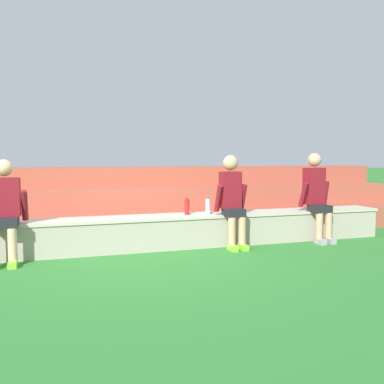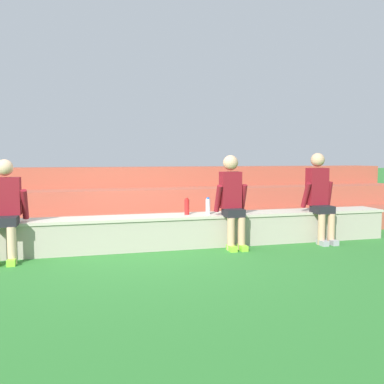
{
  "view_description": "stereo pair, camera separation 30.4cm",
  "coord_description": "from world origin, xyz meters",
  "px_view_note": "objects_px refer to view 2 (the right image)",
  "views": [
    {
      "loc": [
        -1.1,
        -5.76,
        1.36
      ],
      "look_at": [
        0.83,
        0.25,
        0.83
      ],
      "focal_mm": 38.99,
      "sensor_mm": 36.0,
      "label": 1
    },
    {
      "loc": [
        -0.81,
        -5.84,
        1.36
      ],
      "look_at": [
        0.83,
        0.25,
        0.83
      ],
      "focal_mm": 38.99,
      "sensor_mm": 36.0,
      "label": 2
    }
  ],
  "objects_px": {
    "person_far_left": "(5,207)",
    "water_bottle_near_left": "(208,206)",
    "person_center": "(320,195)",
    "water_bottle_mid_right": "(187,207)",
    "person_left_of_center": "(232,198)"
  },
  "relations": [
    {
      "from": "person_center",
      "to": "water_bottle_mid_right",
      "type": "xyz_separation_m",
      "value": [
        -2.13,
        0.23,
        -0.15
      ]
    },
    {
      "from": "water_bottle_mid_right",
      "to": "water_bottle_near_left",
      "type": "bearing_deg",
      "value": -7.68
    },
    {
      "from": "person_far_left",
      "to": "water_bottle_near_left",
      "type": "xyz_separation_m",
      "value": [
        2.84,
        0.21,
        -0.1
      ]
    },
    {
      "from": "person_far_left",
      "to": "person_center",
      "type": "bearing_deg",
      "value": 0.18
    },
    {
      "from": "person_far_left",
      "to": "person_left_of_center",
      "type": "xyz_separation_m",
      "value": [
        3.15,
        -0.02,
        0.03
      ]
    },
    {
      "from": "water_bottle_mid_right",
      "to": "person_center",
      "type": "bearing_deg",
      "value": -6.3
    },
    {
      "from": "person_center",
      "to": "person_far_left",
      "type": "bearing_deg",
      "value": -179.82
    },
    {
      "from": "person_far_left",
      "to": "water_bottle_near_left",
      "type": "height_order",
      "value": "person_far_left"
    },
    {
      "from": "water_bottle_mid_right",
      "to": "water_bottle_near_left",
      "type": "relative_size",
      "value": 0.98
    },
    {
      "from": "person_left_of_center",
      "to": "water_bottle_mid_right",
      "type": "relative_size",
      "value": 5.43
    },
    {
      "from": "person_left_of_center",
      "to": "person_center",
      "type": "relative_size",
      "value": 0.97
    },
    {
      "from": "person_far_left",
      "to": "person_center",
      "type": "relative_size",
      "value": 0.93
    },
    {
      "from": "water_bottle_mid_right",
      "to": "person_far_left",
      "type": "bearing_deg",
      "value": -174.34
    },
    {
      "from": "person_center",
      "to": "water_bottle_near_left",
      "type": "xyz_separation_m",
      "value": [
        -1.81,
        0.19,
        -0.15
      ]
    },
    {
      "from": "person_center",
      "to": "person_left_of_center",
      "type": "bearing_deg",
      "value": -178.83
    }
  ]
}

